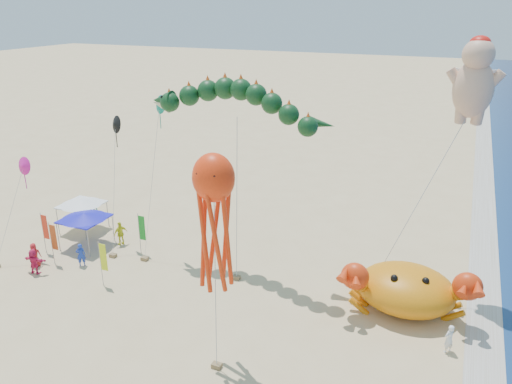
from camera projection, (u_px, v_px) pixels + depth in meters
ground at (273, 305)px, 30.77m from camera, size 320.00×320.00×0.00m
foam_strip at (484, 356)px, 26.37m from camera, size 320.00×320.00×0.00m
crab_inflatable at (406, 288)px, 29.79m from camera, size 7.86×5.95×3.44m
dragon_kite at (234, 108)px, 31.57m from camera, size 12.14×3.14×12.58m
cherub_kite at (474, 79)px, 28.24m from camera, size 5.80×4.66×15.82m
octopus_kite at (215, 212)px, 23.40m from camera, size 2.03×1.92×11.17m
canopy_blue at (84, 216)px, 37.52m from camera, size 3.40×3.40×2.71m
canopy_white at (81, 202)px, 40.13m from camera, size 3.30×3.30×2.71m
feather_flags at (85, 238)px, 35.04m from camera, size 7.52×4.76×3.20m
beachgoers at (90, 243)px, 36.75m from camera, size 30.30×9.80×1.89m
small_kites at (98, 146)px, 35.09m from camera, size 10.00×8.00×11.62m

